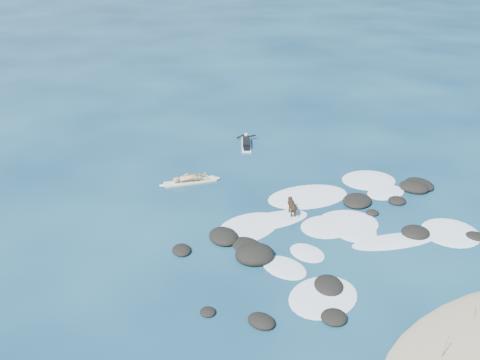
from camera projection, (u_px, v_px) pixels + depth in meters
ground at (324, 226)px, 22.22m from camera, size 160.00×160.00×0.00m
reef_rocks at (334, 229)px, 21.81m from camera, size 13.94×7.19×0.61m
breaking_foam at (331, 223)px, 22.44m from camera, size 10.86×8.88×0.12m
standing_surfer_rig at (190, 170)px, 25.61m from camera, size 3.01×1.14×1.73m
paddling_surfer_rig at (246, 143)px, 30.16m from camera, size 1.75×2.34×0.44m
dog at (292, 205)px, 22.87m from camera, size 0.59×1.08×0.73m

